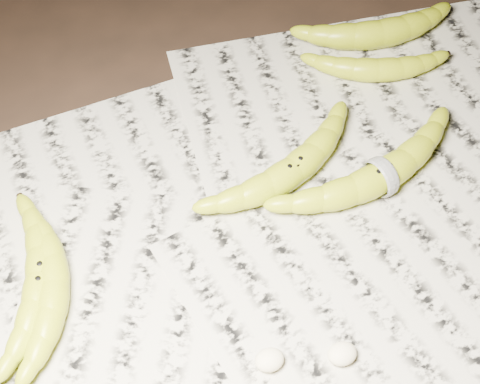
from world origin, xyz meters
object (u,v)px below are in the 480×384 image
object	(u,v)px
banana_left_b	(53,286)
banana_upper_a	(378,68)
banana_center	(293,169)
banana_taped	(381,175)
banana_left_a	(39,277)
banana_upper_b	(380,32)

from	to	relation	value
banana_left_b	banana_upper_a	bearing A→B (deg)	-57.22
banana_center	banana_upper_a	bearing A→B (deg)	13.56
banana_left_b	banana_center	size ratio (longest dim) A/B	0.84
banana_center	banana_taped	world-z (taller)	banana_taped
banana_left_a	banana_upper_a	world-z (taller)	same
banana_upper_b	banana_center	bearing A→B (deg)	-131.59
banana_left_a	banana_taped	size ratio (longest dim) A/B	0.80
banana_center	banana_upper_b	size ratio (longest dim) A/B	1.06
banana_taped	banana_upper_b	bearing A→B (deg)	50.57
banana_left_a	banana_upper_a	xyz separation A→B (m)	(0.49, 0.16, -0.00)
banana_left_b	banana_upper_b	size ratio (longest dim) A/B	0.89
banana_taped	banana_left_a	bearing A→B (deg)	166.81
banana_center	banana_upper_a	xyz separation A→B (m)	(0.18, 0.12, -0.00)
banana_taped	banana_upper_b	world-z (taller)	same
banana_taped	banana_upper_a	world-z (taller)	banana_taped
banana_left_a	banana_center	world-z (taller)	banana_center
banana_left_a	banana_upper_a	distance (m)	0.51
banana_upper_b	banana_left_b	bearing A→B (deg)	-147.56
banana_center	banana_taped	size ratio (longest dim) A/B	0.88
banana_left_a	banana_left_b	world-z (taller)	same
banana_left_b	banana_taped	distance (m)	0.39
banana_left_a	banana_upper_b	size ratio (longest dim) A/B	0.96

